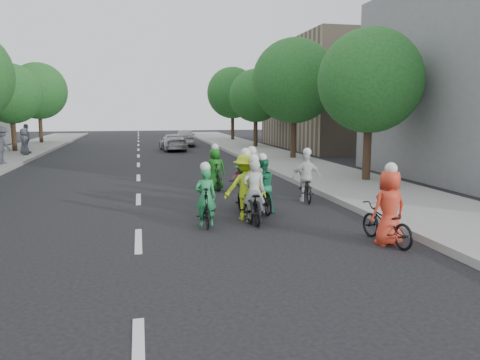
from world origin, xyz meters
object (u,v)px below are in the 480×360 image
object	(u,v)px
cyclist_3	(246,183)
spectator_0	(2,145)
cyclist_7	(243,189)
cyclist_1	(262,190)
cyclist_4	(387,216)
follow_car_trail	(185,137)
cyclist_6	(251,190)
cyclist_5	(205,203)
cyclist_8	(306,183)
cyclist_2	(245,193)
spectator_2	(24,142)
cyclist_9	(215,173)
spectator_1	(27,139)
follow_car_lead	(173,142)
cyclist_0	(253,199)

from	to	relation	value
cyclist_3	spectator_0	bearing A→B (deg)	-38.71
cyclist_7	cyclist_1	bearing A→B (deg)	131.24
cyclist_4	follow_car_trail	world-z (taller)	cyclist_4
cyclist_4	cyclist_6	world-z (taller)	cyclist_6
cyclist_5	cyclist_8	bearing A→B (deg)	-142.72
cyclist_3	spectator_0	world-z (taller)	spectator_0
cyclist_2	cyclist_6	size ratio (longest dim) A/B	1.00
spectator_2	cyclist_9	bearing A→B (deg)	-156.55
cyclist_7	cyclist_9	size ratio (longest dim) A/B	0.94
cyclist_9	spectator_1	bearing A→B (deg)	-62.20
cyclist_7	follow_car_lead	xyz separation A→B (m)	(-0.52, 20.95, -0.01)
cyclist_9	cyclist_0	bearing A→B (deg)	87.97
cyclist_7	cyclist_5	bearing A→B (deg)	54.49
cyclist_2	follow_car_lead	world-z (taller)	cyclist_2
cyclist_8	cyclist_3	bearing A→B (deg)	3.24
follow_car_lead	cyclist_4	bearing A→B (deg)	92.17
cyclist_5	follow_car_lead	bearing A→B (deg)	-90.08
cyclist_5	cyclist_9	world-z (taller)	cyclist_9
cyclist_1	cyclist_5	xyz separation A→B (m)	(-1.74, -1.12, -0.07)
cyclist_8	spectator_2	xyz separation A→B (m)	(-12.01, 16.93, 0.39)
cyclist_4	cyclist_7	xyz separation A→B (m)	(-2.23, 4.13, -0.01)
cyclist_4	cyclist_6	size ratio (longest dim) A/B	0.94
cyclist_0	follow_car_lead	bearing A→B (deg)	-84.50
cyclist_9	spectator_1	distance (m)	18.19
cyclist_2	spectator_2	distance (m)	21.27
cyclist_0	cyclist_2	world-z (taller)	cyclist_2
cyclist_1	cyclist_8	xyz separation A→B (m)	(1.82, 1.40, -0.06)
cyclist_1	cyclist_9	size ratio (longest dim) A/B	1.04
follow_car_trail	spectator_1	xyz separation A→B (m)	(-10.65, -6.39, 0.38)
cyclist_0	cyclist_6	bearing A→B (deg)	-95.95
spectator_2	cyclist_7	bearing A→B (deg)	-161.46
cyclist_0	cyclist_5	distance (m)	1.27
cyclist_2	cyclist_1	bearing A→B (deg)	-132.43
spectator_0	spectator_2	xyz separation A→B (m)	(-0.05, 4.94, -0.13)
cyclist_7	spectator_1	bearing A→B (deg)	-58.98
cyclist_7	follow_car_lead	world-z (taller)	cyclist_7
spectator_1	cyclist_4	bearing A→B (deg)	-162.46
cyclist_0	cyclist_3	distance (m)	2.62
cyclist_4	cyclist_0	bearing A→B (deg)	-57.25
spectator_0	spectator_1	world-z (taller)	spectator_0
cyclist_0	cyclist_3	size ratio (longest dim) A/B	1.22
cyclist_3	cyclist_8	xyz separation A→B (m)	(1.89, -0.23, -0.02)
cyclist_0	follow_car_lead	xyz separation A→B (m)	(-0.45, 22.43, 0.02)
spectator_0	cyclist_4	bearing A→B (deg)	-129.33
cyclist_2	cyclist_8	size ratio (longest dim) A/B	1.03
cyclist_0	cyclist_6	distance (m)	0.80
cyclist_3	cyclist_9	distance (m)	2.50
cyclist_6	cyclist_8	bearing A→B (deg)	-154.35
cyclist_2	spectator_0	bearing A→B (deg)	-55.09
cyclist_9	cyclist_6	bearing A→B (deg)	90.28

